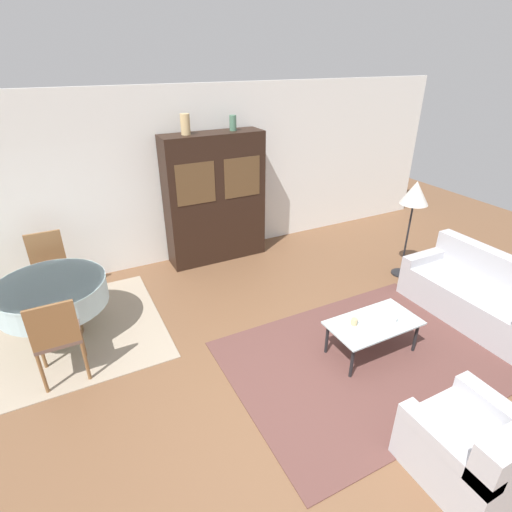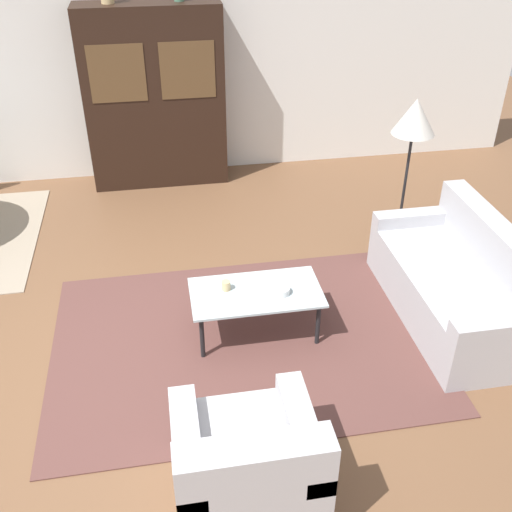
# 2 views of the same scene
# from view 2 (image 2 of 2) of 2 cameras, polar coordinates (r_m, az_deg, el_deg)

# --- Properties ---
(ground_plane) EXTENTS (14.00, 14.00, 0.00)m
(ground_plane) POSITION_cam_2_polar(r_m,az_deg,el_deg) (4.73, -12.89, -10.85)
(ground_plane) COLOR brown
(wall_back) EXTENTS (10.00, 0.06, 2.70)m
(wall_back) POSITION_cam_2_polar(r_m,az_deg,el_deg) (7.33, -13.74, 17.35)
(wall_back) COLOR white
(wall_back) RESTS_ON ground_plane
(area_rug) EXTENTS (3.02, 2.17, 0.01)m
(area_rug) POSITION_cam_2_polar(r_m,az_deg,el_deg) (4.88, -1.29, -8.04)
(area_rug) COLOR brown
(area_rug) RESTS_ON ground_plane
(couch) EXTENTS (0.84, 1.75, 0.83)m
(couch) POSITION_cam_2_polar(r_m,az_deg,el_deg) (5.26, 18.75, -2.62)
(couch) COLOR #B2B2B7
(couch) RESTS_ON ground_plane
(armchair) EXTENTS (0.83, 0.82, 0.80)m
(armchair) POSITION_cam_2_polar(r_m,az_deg,el_deg) (3.66, -0.82, -19.46)
(armchair) COLOR #B2B2B7
(armchair) RESTS_ON ground_plane
(coffee_table) EXTENTS (1.03, 0.56, 0.41)m
(coffee_table) POSITION_cam_2_polar(r_m,az_deg,el_deg) (4.73, 0.00, -3.80)
(coffee_table) COLOR black
(coffee_table) RESTS_ON area_rug
(display_cabinet) EXTENTS (1.57, 0.47, 2.04)m
(display_cabinet) POSITION_cam_2_polar(r_m,az_deg,el_deg) (7.14, -9.59, 14.63)
(display_cabinet) COLOR black
(display_cabinet) RESTS_ON ground_plane
(floor_lamp) EXTENTS (0.40, 0.40, 1.48)m
(floor_lamp) POSITION_cam_2_polar(r_m,az_deg,el_deg) (5.79, 14.82, 12.21)
(floor_lamp) COLOR black
(floor_lamp) RESTS_ON ground_plane
(cup) EXTENTS (0.07, 0.07, 0.08)m
(cup) POSITION_cam_2_polar(r_m,az_deg,el_deg) (4.71, -2.87, -2.82)
(cup) COLOR tan
(cup) RESTS_ON coffee_table
(bowl) EXTENTS (0.14, 0.14, 0.06)m
(bowl) POSITION_cam_2_polar(r_m,az_deg,el_deg) (4.68, 2.37, -3.29)
(bowl) COLOR white
(bowl) RESTS_ON coffee_table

